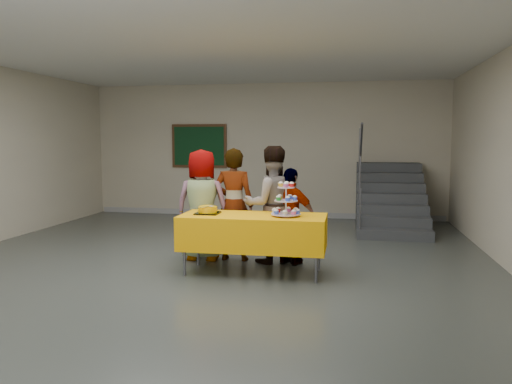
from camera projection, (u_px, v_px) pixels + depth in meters
room_shell at (198, 109)px, 6.33m from camera, size 10.00×10.04×3.02m
bake_table at (253, 231)px, 6.48m from camera, size 1.88×0.78×0.77m
cupcake_stand at (286, 203)px, 6.34m from camera, size 0.38×0.38×0.44m
bear_cake at (208, 209)px, 6.57m from camera, size 0.32×0.36×0.12m
schoolchild_a at (202, 205)px, 7.21m from camera, size 0.79×0.53×1.61m
schoolchild_b at (234, 204)px, 7.19m from camera, size 0.60×0.40×1.63m
schoolchild_c at (271, 205)px, 7.04m from camera, size 0.99×0.89×1.66m
schoolchild_d at (291, 217)px, 6.94m from camera, size 0.86×0.60×1.35m
staircase at (389, 202)px, 10.01m from camera, size 1.30×2.40×2.04m
noticeboard at (199, 146)px, 11.50m from camera, size 1.30×0.05×1.00m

